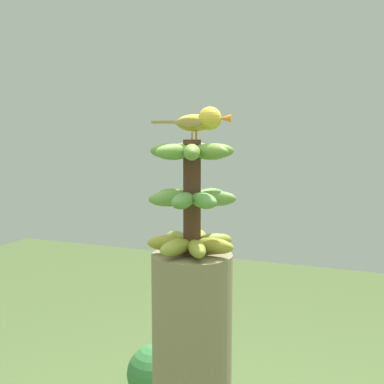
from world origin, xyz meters
TOP-DOWN VIEW (x-y plane):
  - banana_bunch at (0.00, 0.00)m, footprint 0.25×0.25m
  - perched_bird at (0.02, -0.02)m, footprint 0.07×0.23m
  - tropical_shrub at (0.90, 0.56)m, footprint 0.29×0.29m

SIDE VIEW (x-z plane):
  - tropical_shrub at x=0.90m, z-range 0.03..0.38m
  - banana_bunch at x=0.00m, z-range 1.10..1.42m
  - perched_bird at x=0.02m, z-range 1.42..1.51m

